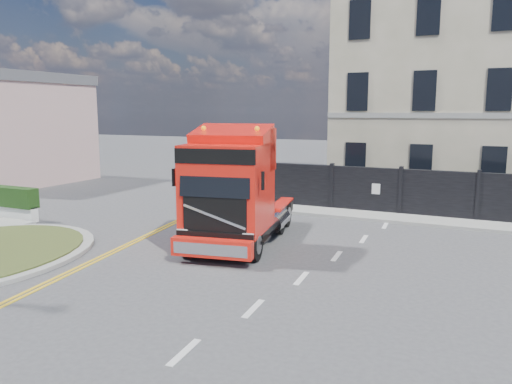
% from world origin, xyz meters
% --- Properties ---
extents(ground, '(120.00, 120.00, 0.00)m').
position_xyz_m(ground, '(0.00, 0.00, 0.00)').
color(ground, '#424244').
rests_on(ground, ground).
extents(seaside_bldg_pink, '(8.00, 8.00, 6.00)m').
position_xyz_m(seaside_bldg_pink, '(-20.00, 9.00, 3.00)').
color(seaside_bldg_pink, '#C59D9A').
rests_on(seaside_bldg_pink, ground).
extents(hoarding_fence, '(18.80, 0.25, 2.00)m').
position_xyz_m(hoarding_fence, '(6.55, 9.00, 1.00)').
color(hoarding_fence, black).
rests_on(hoarding_fence, ground).
extents(georgian_building, '(12.30, 10.30, 12.80)m').
position_xyz_m(georgian_building, '(6.00, 16.50, 5.77)').
color(georgian_building, beige).
rests_on(georgian_building, ground).
extents(pavement_far, '(20.00, 1.60, 0.12)m').
position_xyz_m(pavement_far, '(6.00, 8.10, 0.06)').
color(pavement_far, gray).
rests_on(pavement_far, ground).
extents(truck, '(3.47, 6.75, 3.86)m').
position_xyz_m(truck, '(-0.12, 1.66, 1.73)').
color(truck, black).
rests_on(truck, ground).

